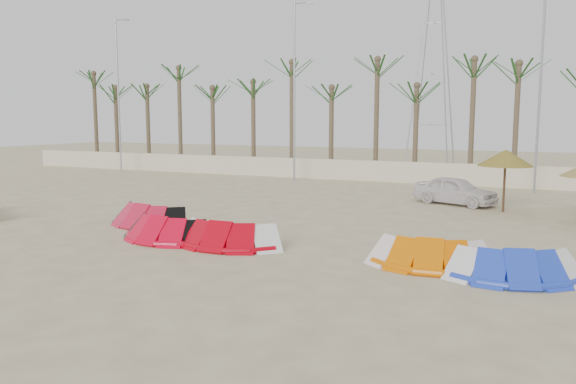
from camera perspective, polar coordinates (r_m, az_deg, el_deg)
The scene contains 14 objects.
ground at distance 15.48m, azimuth -9.39°, elevation -7.43°, with size 120.00×120.00×0.00m, color #C7B991.
boundary_wall at distance 35.54m, azimuth 10.84°, elevation 2.03°, with size 60.00×0.30×1.30m, color beige.
palm_line at distance 36.78m, azimuth 12.66°, elevation 11.21°, with size 52.00×4.00×7.70m.
lamp_a at distance 43.09m, azimuth -16.83°, elevation 9.60°, with size 1.25×0.14×11.00m.
lamp_b at distance 35.46m, azimuth 0.69°, elevation 10.43°, with size 1.25×0.14×11.00m.
lamp_c at distance 32.41m, azimuth 24.32°, elevation 10.05°, with size 1.25×0.14×11.00m.
pylon at distance 41.23m, azimuth 14.17°, elevation 1.77°, with size 3.00×3.00×14.00m, color #A5A8AD, non-canonical shape.
kite_red_left at distance 21.63m, azimuth -13.60°, elevation -2.13°, with size 3.62×1.90×0.90m.
kite_red_mid at distance 18.89m, azimuth -11.93°, elevation -3.47°, with size 3.46×1.81×0.90m.
kite_red_right at distance 17.74m, azimuth -5.87°, elevation -4.05°, with size 3.61×1.61×0.90m.
kite_orange at distance 15.70m, azimuth 14.47°, elevation -5.79°, with size 3.37×1.80×0.90m.
kite_blue at distance 15.15m, azimuth 22.20°, elevation -6.59°, with size 3.56×2.32×0.90m.
parasol_left at distance 25.37m, azimuth 21.23°, elevation 3.25°, with size 2.31×2.31×2.66m.
car at distance 27.01m, azimuth 16.63°, elevation 0.15°, with size 1.53×3.81×1.30m, color silver.
Camera 1 is at (8.43, -12.36, 3.97)m, focal length 35.00 mm.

